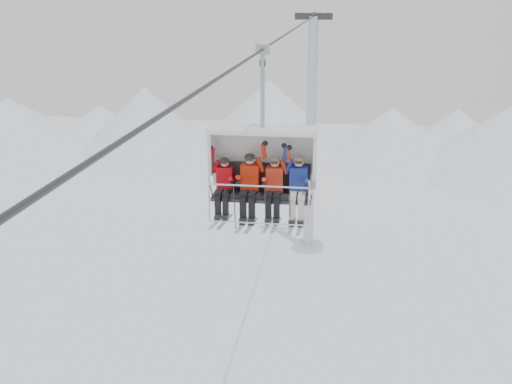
# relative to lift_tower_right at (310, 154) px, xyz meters

# --- Properties ---
(ridgeline) EXTENTS (72.00, 21.00, 7.00)m
(ridgeline) POSITION_rel_lift_tower_right_xyz_m (-1.58, 20.05, -2.94)
(ridgeline) COLOR white
(ridgeline) RESTS_ON ground
(lift_tower_right) EXTENTS (2.00, 1.80, 13.48)m
(lift_tower_right) POSITION_rel_lift_tower_right_xyz_m (0.00, 0.00, 0.00)
(lift_tower_right) COLOR #B7B9BF
(lift_tower_right) RESTS_ON ground
(haul_cable) EXTENTS (0.06, 50.00, 0.06)m
(haul_cable) POSITION_rel_lift_tower_right_xyz_m (0.00, -22.00, 7.52)
(haul_cable) COLOR #302F35
(haul_cable) RESTS_ON lift_tower_left
(chairlift_carrier) EXTENTS (2.51, 1.17, 3.98)m
(chairlift_carrier) POSITION_rel_lift_tower_right_xyz_m (0.00, -20.81, 4.92)
(chairlift_carrier) COLOR black
(chairlift_carrier) RESTS_ON haul_cable
(skier_far_left) EXTENTS (0.38, 1.69, 1.52)m
(skier_far_left) POSITION_rel_lift_tower_right_xyz_m (-0.88, -21.13, 4.40)
(skier_far_left) COLOR #BE0810
(skier_far_left) RESTS_ON chairlift_carrier
(skier_center_left) EXTENTS (0.43, 1.69, 1.70)m
(skier_center_left) POSITION_rel_lift_tower_right_xyz_m (-0.28, -21.12, 4.45)
(skier_center_left) COLOR red
(skier_center_left) RESTS_ON chairlift_carrier
(skier_center_right) EXTENTS (0.40, 1.69, 1.60)m
(skier_center_right) POSITION_rel_lift_tower_right_xyz_m (0.31, -21.12, 4.42)
(skier_center_right) COLOR red
(skier_center_right) RESTS_ON chairlift_carrier
(skier_far_right) EXTENTS (0.42, 1.69, 1.65)m
(skier_far_right) POSITION_rel_lift_tower_right_xyz_m (0.86, -21.12, 4.44)
(skier_far_right) COLOR navy
(skier_far_right) RESTS_ON chairlift_carrier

